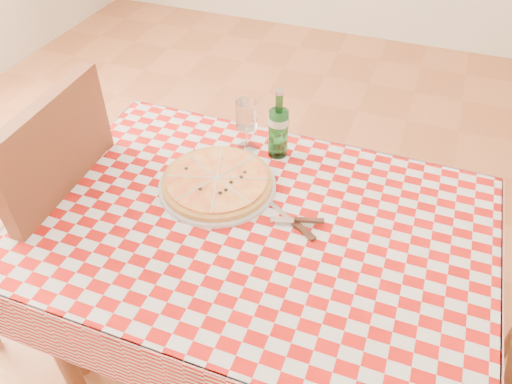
% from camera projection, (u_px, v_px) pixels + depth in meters
% --- Properties ---
extents(dining_table, '(1.20, 0.80, 0.75)m').
position_uv_depth(dining_table, '(255.00, 247.00, 1.46)').
color(dining_table, brown).
rests_on(dining_table, ground).
extents(tablecloth, '(1.30, 0.90, 0.01)m').
position_uv_depth(tablecloth, '(255.00, 224.00, 1.40)').
color(tablecloth, '#9F0E09').
rests_on(tablecloth, dining_table).
extents(chair_far, '(0.50, 0.50, 1.05)m').
position_uv_depth(chair_far, '(49.00, 214.00, 1.64)').
color(chair_far, brown).
rests_on(chair_far, ground).
extents(pizza_plate, '(0.45, 0.45, 0.05)m').
position_uv_depth(pizza_plate, '(217.00, 181.00, 1.49)').
color(pizza_plate, '#C38141').
rests_on(pizza_plate, tablecloth).
extents(water_bottle, '(0.09, 0.09, 0.24)m').
position_uv_depth(water_bottle, '(278.00, 124.00, 1.55)').
color(water_bottle, '#196525').
rests_on(water_bottle, tablecloth).
extents(wine_glass, '(0.09, 0.09, 0.17)m').
position_uv_depth(wine_glass, '(247.00, 126.00, 1.60)').
color(wine_glass, white).
rests_on(wine_glass, tablecloth).
extents(cutlery, '(0.22, 0.19, 0.02)m').
position_uv_depth(cutlery, '(294.00, 221.00, 1.39)').
color(cutlery, silver).
rests_on(cutlery, tablecloth).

